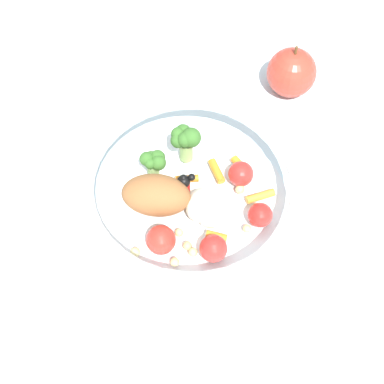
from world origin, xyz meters
TOP-DOWN VIEW (x-y plane):
  - ground_plane at (0.00, 0.00)m, footprint 2.40×2.40m
  - food_container at (-0.02, -0.00)m, footprint 0.25×0.25m
  - loose_apple at (0.12, -0.19)m, footprint 0.07×0.07m
  - folded_napkin at (-0.08, 0.23)m, footprint 0.14×0.16m

SIDE VIEW (x-z plane):
  - ground_plane at x=0.00m, z-range 0.00..0.00m
  - folded_napkin at x=-0.08m, z-range 0.00..0.01m
  - food_container at x=-0.02m, z-range 0.00..0.06m
  - loose_apple at x=0.12m, z-range -0.01..0.07m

